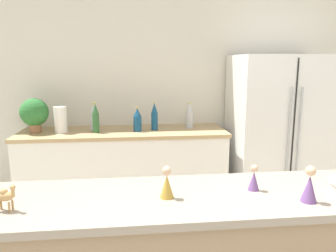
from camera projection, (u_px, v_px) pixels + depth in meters
The scene contains 14 objects.
wall_back at pixel (162, 93), 3.60m from camera, with size 8.00×0.06×2.55m.
back_counter at pixel (125, 174), 3.38m from camera, with size 2.06×0.63×0.93m.
refrigerator at pixel (277, 137), 3.43m from camera, with size 0.94×0.70×1.68m.
potted_plant at pixel (34, 113), 3.16m from camera, with size 0.27×0.27×0.34m.
paper_towel_roll at pixel (61, 120), 3.17m from camera, with size 0.12×0.12×0.26m.
back_bottle_0 at pixel (154, 117), 3.30m from camera, with size 0.07×0.07×0.28m.
back_bottle_1 at pixel (137, 120), 3.24m from camera, with size 0.08×0.08×0.24m.
back_bottle_2 at pixel (96, 118), 3.17m from camera, with size 0.06×0.06×0.29m.
back_bottle_3 at pixel (93, 118), 3.25m from camera, with size 0.07×0.07×0.28m.
back_bottle_4 at pixel (190, 116), 3.42m from camera, with size 0.08×0.08×0.26m.
camel_figurine at pixel (5, 196), 1.33m from camera, with size 0.09×0.06×0.12m.
wise_man_figurine_blue at pixel (167, 184), 1.47m from camera, with size 0.06×0.06×0.15m.
wise_man_figurine_crimson at pixel (254, 179), 1.56m from camera, with size 0.05×0.05×0.13m.
wise_man_figurine_purple at pixel (309, 186), 1.42m from camera, with size 0.07×0.07×0.16m.
Camera 1 is at (-0.34, -0.86, 1.60)m, focal length 35.00 mm.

